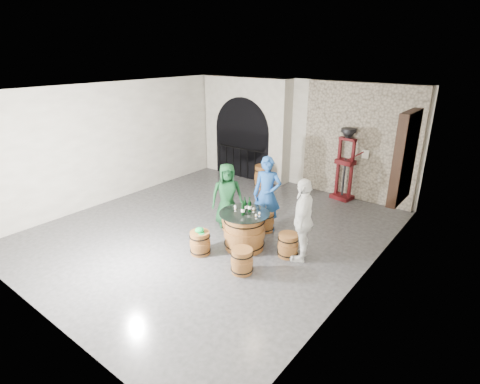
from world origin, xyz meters
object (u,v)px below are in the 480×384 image
Objects in this scene: barrel_stool_far at (265,221)px; barrel_stool_right at (288,245)px; barrel_stool_near_right at (242,261)px; corking_press at (346,159)px; person_blue at (267,194)px; side_barrel at (263,177)px; wine_bottle_left at (245,206)px; barrel_stool_near_left at (200,243)px; person_white at (303,220)px; person_green at (227,195)px; wine_bottle_center at (243,209)px; barrel_table at (244,231)px; wine_bottle_right at (250,206)px; barrel_stool_left at (231,219)px.

barrel_stool_far is 1.22m from barrel_stool_right.
barrel_stool_near_right is 4.85m from corking_press.
person_blue reaches higher than barrel_stool_near_right.
barrel_stool_near_right is 2.02m from person_blue.
wine_bottle_left is at bearing -61.27° from side_barrel.
person_blue is at bearing 75.60° from barrel_stool_near_left.
barrel_stool_near_left is at bearing -78.15° from person_white.
person_green is 1.30m from wine_bottle_center.
barrel_stool_right is 0.67m from person_white.
person_green is at bearing -104.28° from corking_press.
barrel_stool_far is at bearing 96.99° from barrel_table.
corking_press is at bearing 170.32° from person_white.
wine_bottle_center and wine_bottle_right have the same top height.
person_green is at bearing 137.24° from barrel_stool_near_right.
barrel_stool_far is 1.52× the size of wine_bottle_right.
person_white is (0.63, 1.14, 0.61)m from barrel_stool_near_right.
barrel_stool_near_left is at bearing -125.59° from wine_bottle_right.
person_blue is 1.03× the size of person_white.
wine_bottle_left is 0.18m from wine_bottle_center.
barrel_stool_left is 1.52× the size of wine_bottle_right.
side_barrel is (-1.25, 4.07, 0.11)m from barrel_stool_near_left.
person_white reaches higher than wine_bottle_left.
wine_bottle_left is at bearing 123.90° from barrel_table.
barrel_table is 1.30m from person_white.
corking_press is (0.59, 2.96, 0.29)m from person_blue.
wine_bottle_center is at bearing -36.39° from barrel_stool_left.
person_blue reaches higher than wine_bottle_center.
barrel_stool_near_right is at bearing -109.24° from barrel_stool_right.
barrel_table is at bearing 124.49° from barrel_stool_near_right.
person_white reaches higher than barrel_table.
wine_bottle_left is 1.00× the size of wine_bottle_center.
corking_press reaches higher than person_white.
side_barrel is at bearing 131.99° from barrel_stool_right.
wine_bottle_right is at bearing 54.41° from barrel_stool_near_left.
wine_bottle_center is (0.15, -1.04, 0.70)m from barrel_stool_far.
barrel_stool_left is at bearing -167.62° from person_blue.
barrel_stool_left is 3.80m from corking_press.
person_blue reaches higher than wine_bottle_left.
wine_bottle_left is (0.97, -0.59, 0.18)m from person_green.
barrel_stool_right is 1.42m from person_blue.
person_white reaches higher than side_barrel.
barrel_stool_far is at bearing -107.27° from person_blue.
wine_bottle_center is (1.05, -0.75, 0.18)m from person_green.
corking_press is (-0.07, 4.76, 0.92)m from barrel_stool_near_right.
wine_bottle_left is (0.54, 0.82, 0.70)m from barrel_stool_near_left.
person_white is at bearing 12.18° from wine_bottle_right.
barrel_stool_left is at bearing 99.86° from barrel_stool_near_left.
person_green is at bearing -162.18° from barrel_stool_far.
barrel_table is 0.96m from barrel_stool_right.
barrel_stool_right is (0.91, 0.28, -0.16)m from barrel_table.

